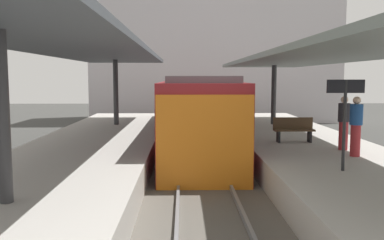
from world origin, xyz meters
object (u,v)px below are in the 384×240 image
object	(u,v)px
passenger_near_bench	(344,122)
passenger_mid_platform	(356,125)
platform_sign	(345,104)
platform_bench	(294,129)
commuter_train	(197,113)

from	to	relation	value
passenger_near_bench	passenger_mid_platform	xyz separation A→B (m)	(-0.07, -1.09, 0.02)
platform_sign	platform_bench	bearing A→B (deg)	90.08
passenger_mid_platform	passenger_near_bench	bearing A→B (deg)	86.23
platform_sign	passenger_mid_platform	world-z (taller)	platform_sign
commuter_train	passenger_mid_platform	bearing A→B (deg)	-54.79
commuter_train	platform_sign	xyz separation A→B (m)	(3.29, -8.02, 0.90)
passenger_near_bench	passenger_mid_platform	distance (m)	1.09
commuter_train	platform_bench	size ratio (longest dim) A/B	9.73
passenger_near_bench	platform_bench	bearing A→B (deg)	125.44
platform_sign	passenger_mid_platform	distance (m)	2.25
passenger_near_bench	passenger_mid_platform	world-z (taller)	passenger_mid_platform
platform_bench	passenger_mid_platform	bearing A→B (deg)	-68.32
platform_bench	passenger_mid_platform	distance (m)	2.93
commuter_train	passenger_near_bench	world-z (taller)	commuter_train
platform_bench	passenger_near_bench	xyz separation A→B (m)	(1.14, -1.60, 0.41)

